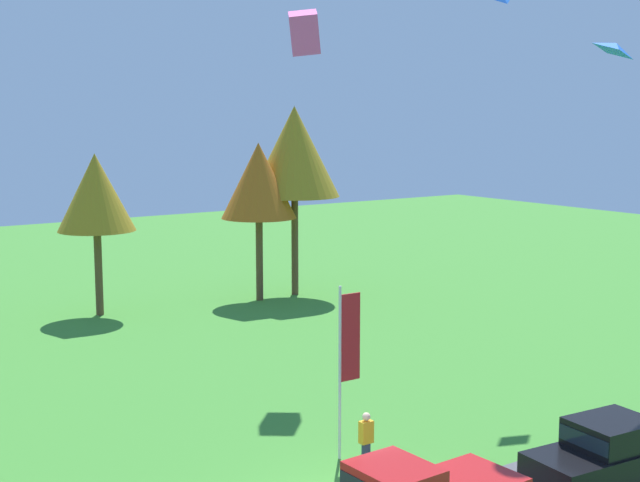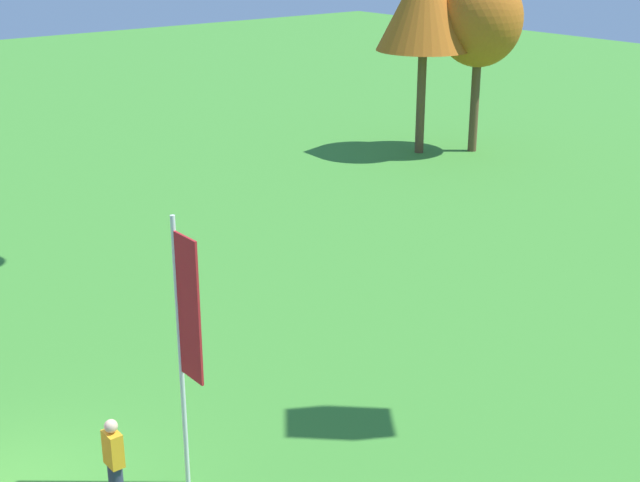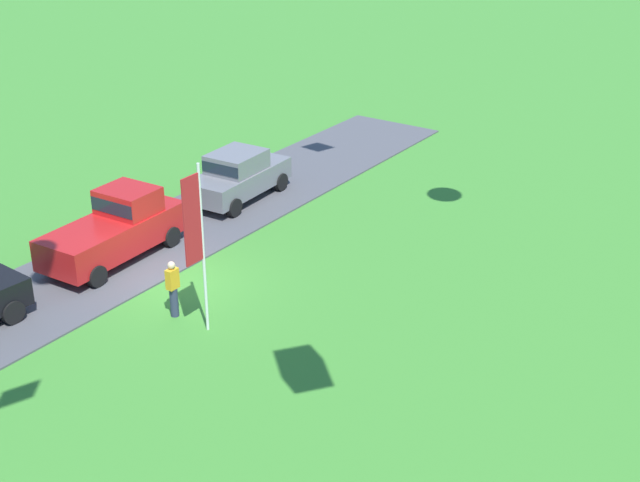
{
  "view_description": "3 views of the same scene",
  "coord_description": "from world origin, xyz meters",
  "px_view_note": "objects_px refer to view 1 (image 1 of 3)",
  "views": [
    {
      "loc": [
        -12.18,
        -16.55,
        9.51
      ],
      "look_at": [
        2.23,
        4.42,
        5.84
      ],
      "focal_mm": 50.0,
      "sensor_mm": 36.0,
      "label": 1
    },
    {
      "loc": [
        13.2,
        -3.79,
        9.18
      ],
      "look_at": [
        -0.02,
        6.78,
        3.04
      ],
      "focal_mm": 50.0,
      "sensor_mm": 36.0,
      "label": 2
    },
    {
      "loc": [
        17.51,
        17.19,
        12.52
      ],
      "look_at": [
        1.18,
        6.04,
        3.43
      ],
      "focal_mm": 50.0,
      "sensor_mm": 36.0,
      "label": 3
    }
  ],
  "objects_px": {
    "kite_diamond_over_trees": "(616,47)",
    "tree_center_back": "(259,181)",
    "car_sedan_far_end": "(609,453)",
    "flag_banner": "(347,349)",
    "tree_far_right": "(96,193)",
    "tree_left_of_center": "(294,152)",
    "kite_box_near_flag": "(304,33)",
    "person_beside_suv": "(366,443)"
  },
  "relations": [
    {
      "from": "person_beside_suv",
      "to": "kite_box_near_flag",
      "type": "xyz_separation_m",
      "value": [
        4.98,
        10.42,
        11.58
      ]
    },
    {
      "from": "tree_far_right",
      "to": "tree_left_of_center",
      "type": "xyz_separation_m",
      "value": [
        10.24,
        -1.22,
        1.7
      ]
    },
    {
      "from": "person_beside_suv",
      "to": "kite_box_near_flag",
      "type": "distance_m",
      "value": 16.36
    },
    {
      "from": "person_beside_suv",
      "to": "tree_left_of_center",
      "type": "xyz_separation_m",
      "value": [
        11.29,
        20.93,
        6.62
      ]
    },
    {
      "from": "tree_left_of_center",
      "to": "kite_box_near_flag",
      "type": "distance_m",
      "value": 13.22
    },
    {
      "from": "tree_far_right",
      "to": "flag_banner",
      "type": "bearing_deg",
      "value": -92.07
    },
    {
      "from": "kite_diamond_over_trees",
      "to": "tree_center_back",
      "type": "bearing_deg",
      "value": 87.52
    },
    {
      "from": "tree_left_of_center",
      "to": "kite_diamond_over_trees",
      "type": "distance_m",
      "value": 22.63
    },
    {
      "from": "car_sedan_far_end",
      "to": "flag_banner",
      "type": "height_order",
      "value": "flag_banner"
    },
    {
      "from": "tree_far_right",
      "to": "flag_banner",
      "type": "distance_m",
      "value": 21.05
    },
    {
      "from": "car_sedan_far_end",
      "to": "tree_left_of_center",
      "type": "height_order",
      "value": "tree_left_of_center"
    },
    {
      "from": "person_beside_suv",
      "to": "tree_center_back",
      "type": "bearing_deg",
      "value": 66.48
    },
    {
      "from": "tree_center_back",
      "to": "flag_banner",
      "type": "relative_size",
      "value": 1.65
    },
    {
      "from": "flag_banner",
      "to": "tree_left_of_center",
      "type": "bearing_deg",
      "value": 60.76
    },
    {
      "from": "tree_center_back",
      "to": "kite_diamond_over_trees",
      "type": "xyz_separation_m",
      "value": [
        -0.95,
        -21.91,
        5.28
      ]
    },
    {
      "from": "person_beside_suv",
      "to": "tree_far_right",
      "type": "height_order",
      "value": "tree_far_right"
    },
    {
      "from": "person_beside_suv",
      "to": "kite_diamond_over_trees",
      "type": "bearing_deg",
      "value": -7.98
    },
    {
      "from": "person_beside_suv",
      "to": "tree_center_back",
      "type": "xyz_separation_m",
      "value": [
        9.04,
        20.77,
        5.21
      ]
    },
    {
      "from": "tree_far_right",
      "to": "flag_banner",
      "type": "height_order",
      "value": "tree_far_right"
    },
    {
      "from": "tree_center_back",
      "to": "car_sedan_far_end",
      "type": "bearing_deg",
      "value": -100.53
    },
    {
      "from": "car_sedan_far_end",
      "to": "tree_left_of_center",
      "type": "bearing_deg",
      "value": 74.68
    },
    {
      "from": "person_beside_suv",
      "to": "tree_center_back",
      "type": "height_order",
      "value": "tree_center_back"
    },
    {
      "from": "car_sedan_far_end",
      "to": "kite_diamond_over_trees",
      "type": "relative_size",
      "value": 4.2
    },
    {
      "from": "tree_far_right",
      "to": "tree_center_back",
      "type": "relative_size",
      "value": 0.95
    },
    {
      "from": "kite_box_near_flag",
      "to": "kite_diamond_over_trees",
      "type": "xyz_separation_m",
      "value": [
        3.11,
        -11.56,
        -1.09
      ]
    },
    {
      "from": "tree_center_back",
      "to": "kite_box_near_flag",
      "type": "xyz_separation_m",
      "value": [
        -4.06,
        -10.35,
        6.37
      ]
    },
    {
      "from": "car_sedan_far_end",
      "to": "tree_center_back",
      "type": "relative_size",
      "value": 0.56
    },
    {
      "from": "tree_left_of_center",
      "to": "kite_diamond_over_trees",
      "type": "relative_size",
      "value": 9.15
    },
    {
      "from": "tree_center_back",
      "to": "kite_diamond_over_trees",
      "type": "distance_m",
      "value": 22.55
    },
    {
      "from": "tree_far_right",
      "to": "tree_left_of_center",
      "type": "relative_size",
      "value": 0.78
    },
    {
      "from": "car_sedan_far_end",
      "to": "tree_center_back",
      "type": "bearing_deg",
      "value": 79.47
    },
    {
      "from": "person_beside_suv",
      "to": "flag_banner",
      "type": "bearing_deg",
      "value": 76.97
    },
    {
      "from": "person_beside_suv",
      "to": "tree_center_back",
      "type": "distance_m",
      "value": 23.25
    },
    {
      "from": "flag_banner",
      "to": "kite_box_near_flag",
      "type": "relative_size",
      "value": 3.33
    },
    {
      "from": "kite_box_near_flag",
      "to": "flag_banner",
      "type": "bearing_deg",
      "value": -117.11
    },
    {
      "from": "tree_left_of_center",
      "to": "flag_banner",
      "type": "bearing_deg",
      "value": -119.24
    },
    {
      "from": "flag_banner",
      "to": "kite_diamond_over_trees",
      "type": "distance_m",
      "value": 11.62
    },
    {
      "from": "flag_banner",
      "to": "tree_center_back",
      "type": "bearing_deg",
      "value": 65.84
    },
    {
      "from": "person_beside_suv",
      "to": "tree_far_right",
      "type": "relative_size",
      "value": 0.22
    },
    {
      "from": "tree_left_of_center",
      "to": "kite_diamond_over_trees",
      "type": "height_order",
      "value": "kite_diamond_over_trees"
    },
    {
      "from": "kite_box_near_flag",
      "to": "car_sedan_far_end",
      "type": "bearing_deg",
      "value": -92.34
    },
    {
      "from": "tree_far_right",
      "to": "kite_box_near_flag",
      "type": "distance_m",
      "value": 14.04
    }
  ]
}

